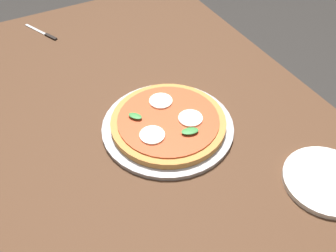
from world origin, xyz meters
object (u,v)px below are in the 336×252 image
Objects in this scene: serving_tray at (168,127)px; plate_white at (327,181)px; dining_table at (153,156)px; knife at (45,34)px; pizza at (169,122)px.

plate_white is (-0.33, -0.24, 0.00)m from serving_tray.
knife is at bearing 10.44° from dining_table.
knife reaches higher than dining_table.
knife is (0.61, 0.16, -0.00)m from serving_tray.
pizza is 1.50× the size of plate_white.
plate_white is (-0.33, -0.24, -0.02)m from pizza.
pizza is 0.64m from knife.
plate_white is at bearing -144.07° from pizza.
pizza is 1.93× the size of knife.
serving_tray is 0.40m from plate_white.
plate_white reaches higher than knife.
dining_table is 9.95× the size of knife.
knife is at bearing 14.71° from pizza.
serving_tray is 0.02m from pizza.
dining_table is 0.44m from plate_white.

